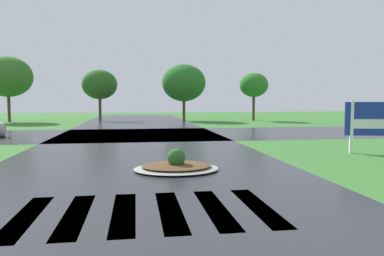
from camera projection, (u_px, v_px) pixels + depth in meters
asphalt_roadway at (142, 164)px, 12.58m from camera, size 9.82×80.00×0.01m
asphalt_cross_road at (139, 134)px, 23.10m from camera, size 90.00×8.84×0.01m
crosswalk_stripes at (147, 211)px, 7.22m from camera, size 4.95×2.81×0.01m
estate_billboard at (376, 121)px, 14.94m from camera, size 2.44×0.64×2.13m
median_island at (176, 166)px, 11.40m from camera, size 2.62×2.19×0.68m
background_treeline at (85, 81)px, 36.47m from camera, size 35.91×5.60×6.31m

